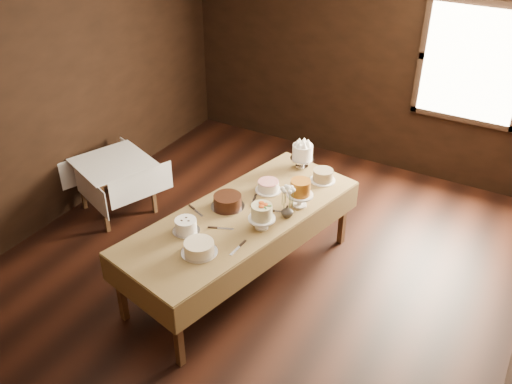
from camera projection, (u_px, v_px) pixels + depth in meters
The scene contains 21 objects.
floor at pixel (246, 280), 5.71m from camera, with size 5.00×6.00×0.01m, color black.
wall_back at pixel (365, 61), 7.16m from camera, with size 5.00×0.02×2.80m, color black.
wall_left at pixel (45, 103), 6.02m from camera, with size 0.02×6.00×2.80m, color black.
window at pixel (472, 64), 6.47m from camera, with size 1.10×0.05×1.30m, color #FFEABF.
display_table at pixel (241, 219), 5.37m from camera, with size 1.51×2.66×0.78m.
side_table at pixel (114, 167), 6.48m from camera, with size 1.03×1.03×0.66m.
cake_meringue at pixel (302, 157), 6.04m from camera, with size 0.26×0.26×0.28m.
cake_speckled at pixel (323, 176), 5.83m from camera, with size 0.29×0.29×0.13m.
cake_lattice at pixel (268, 187), 5.68m from camera, with size 0.28×0.28×0.10m.
cake_caramel at pixel (300, 195), 5.40m from camera, with size 0.26×0.26×0.29m.
cake_chocolate at pixel (228, 202), 5.42m from camera, with size 0.33×0.33×0.13m.
cake_flowers at pixel (262, 218), 5.10m from camera, with size 0.25×0.25×0.26m.
cake_swirl at pixel (186, 226), 5.08m from camera, with size 0.26×0.26×0.13m.
cake_cream at pixel (199, 248), 4.82m from camera, with size 0.34×0.34×0.11m.
cake_server_a at pixel (225, 228), 5.14m from camera, with size 0.24×0.03×0.01m, color silver.
cake_server_b at pixel (235, 250), 4.87m from camera, with size 0.24×0.03×0.01m, color silver.
cake_server_c at pixel (255, 198), 5.58m from camera, with size 0.24×0.03×0.01m, color silver.
cake_server_d at pixel (283, 212), 5.37m from camera, with size 0.24×0.03×0.01m, color silver.
cake_server_e at pixel (198, 213), 5.36m from camera, with size 0.24×0.03×0.01m, color silver.
flower_vase at pixel (287, 211), 5.28m from camera, with size 0.12×0.12×0.12m, color #2D2823.
flower_bouquet at pixel (288, 195), 5.18m from camera, with size 0.14×0.14×0.20m, color white, non-canonical shape.
Camera 1 is at (2.26, -3.72, 3.81)m, focal length 39.44 mm.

